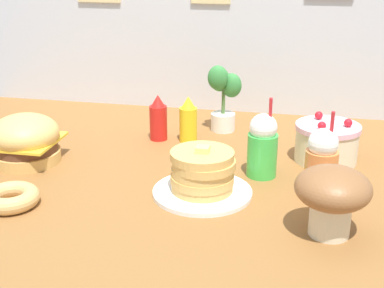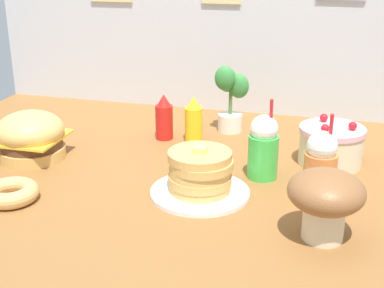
{
  "view_description": "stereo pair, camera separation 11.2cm",
  "coord_description": "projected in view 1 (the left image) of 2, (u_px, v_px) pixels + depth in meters",
  "views": [
    {
      "loc": [
        0.47,
        -1.78,
        0.85
      ],
      "look_at": [
        0.09,
        0.05,
        0.14
      ],
      "focal_mm": 50.02,
      "sensor_mm": 36.0,
      "label": 1
    },
    {
      "loc": [
        0.58,
        -1.75,
        0.85
      ],
      "look_at": [
        0.09,
        0.05,
        0.14
      ],
      "focal_mm": 50.02,
      "sensor_mm": 36.0,
      "label": 2
    }
  ],
  "objects": [
    {
      "name": "pancake_stack",
      "position": [
        202.0,
        175.0,
        1.89
      ],
      "size": [
        0.36,
        0.36,
        0.18
      ],
      "color": "white",
      "rests_on": "ground_plane"
    },
    {
      "name": "potted_plant",
      "position": [
        223.0,
        96.0,
        2.5
      ],
      "size": [
        0.15,
        0.12,
        0.32
      ],
      "color": "white",
      "rests_on": "ground_plane"
    },
    {
      "name": "burger",
      "position": [
        25.0,
        140.0,
        2.16
      ],
      "size": [
        0.28,
        0.28,
        0.2
      ],
      "color": "#DBA859",
      "rests_on": "ground_plane"
    },
    {
      "name": "layer_cake",
      "position": [
        327.0,
        143.0,
        2.17
      ],
      "size": [
        0.26,
        0.26,
        0.19
      ],
      "color": "beige",
      "rests_on": "ground_plane"
    },
    {
      "name": "ketchup_bottle",
      "position": [
        158.0,
        119.0,
        2.41
      ],
      "size": [
        0.08,
        0.08,
        0.21
      ],
      "color": "red",
      "rests_on": "ground_plane"
    },
    {
      "name": "cream_soda_cup",
      "position": [
        263.0,
        146.0,
        2.02
      ],
      "size": [
        0.12,
        0.12,
        0.31
      ],
      "color": "green",
      "rests_on": "ground_plane"
    },
    {
      "name": "mustard_bottle",
      "position": [
        188.0,
        121.0,
        2.38
      ],
      "size": [
        0.08,
        0.08,
        0.21
      ],
      "color": "yellow",
      "rests_on": "ground_plane"
    },
    {
      "name": "back_wall",
      "position": [
        211.0,
        16.0,
        2.71
      ],
      "size": [
        2.47,
        0.04,
        0.98
      ],
      "color": "silver",
      "rests_on": "ground_plane"
    },
    {
      "name": "mushroom_stool",
      "position": [
        332.0,
        194.0,
        1.6
      ],
      "size": [
        0.23,
        0.23,
        0.22
      ],
      "color": "beige",
      "rests_on": "ground_plane"
    },
    {
      "name": "ground_plane",
      "position": [
        166.0,
        184.0,
        2.02
      ],
      "size": [
        2.47,
        1.91,
        0.02
      ],
      "primitive_type": "cube",
      "color": "brown"
    },
    {
      "name": "donut_pink_glaze",
      "position": [
        11.0,
        197.0,
        1.82
      ],
      "size": [
        0.19,
        0.19,
        0.06
      ],
      "color": "tan",
      "rests_on": "ground_plane"
    },
    {
      "name": "orange_float_cup",
      "position": [
        321.0,
        163.0,
        1.86
      ],
      "size": [
        0.12,
        0.12,
        0.31
      ],
      "color": "orange",
      "rests_on": "ground_plane"
    }
  ]
}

